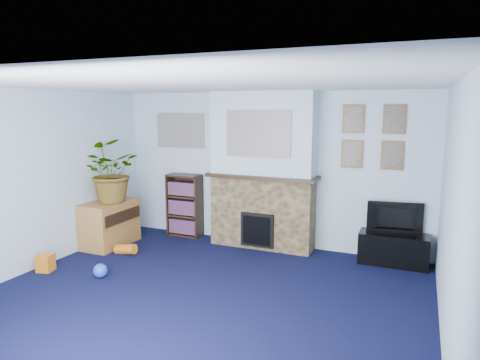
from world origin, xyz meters
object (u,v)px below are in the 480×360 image
at_px(television, 395,218).
at_px(sideboard, 110,224).
at_px(tv_stand, 393,249).
at_px(bookshelf, 185,206).

bearing_deg(television, sideboard, 2.51).
xyz_separation_m(tv_stand, sideboard, (-4.19, -0.86, 0.12)).
height_order(tv_stand, sideboard, sideboard).
distance_m(tv_stand, sideboard, 4.28).
height_order(tv_stand, bookshelf, bookshelf).
xyz_separation_m(bookshelf, sideboard, (-0.82, -0.94, -0.15)).
distance_m(television, sideboard, 4.29).
distance_m(bookshelf, sideboard, 1.25).
relative_size(tv_stand, sideboard, 1.02).
height_order(tv_stand, television, television).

